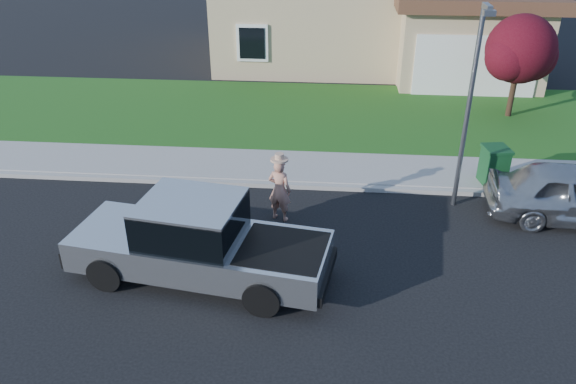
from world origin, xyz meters
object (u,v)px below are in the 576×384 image
object	(u,v)px
ornamental_tree	(521,52)
trash_bin	(494,165)
street_lamp	(470,99)
pickup_truck	(198,242)
woman	(280,189)

from	to	relation	value
ornamental_tree	trash_bin	world-z (taller)	ornamental_tree
ornamental_tree	street_lamp	bearing A→B (deg)	-114.76
pickup_truck	street_lamp	xyz separation A→B (m)	(5.73, 3.47, 2.01)
trash_bin	street_lamp	world-z (taller)	street_lamp
ornamental_tree	trash_bin	bearing A→B (deg)	-108.94
street_lamp	ornamental_tree	bearing A→B (deg)	65.20
woman	trash_bin	distance (m)	5.87
woman	street_lamp	distance (m)	4.88
pickup_truck	woman	world-z (taller)	pickup_truck
trash_bin	pickup_truck	bearing A→B (deg)	-156.24
pickup_truck	street_lamp	bearing A→B (deg)	40.04
woman	ornamental_tree	xyz separation A→B (m)	(7.36, 7.60, 1.50)
woman	street_lamp	size ratio (longest dim) A/B	0.35
woman	ornamental_tree	distance (m)	10.68
woman	ornamental_tree	world-z (taller)	ornamental_tree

